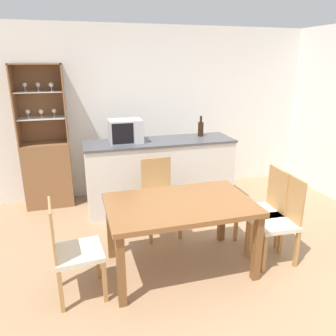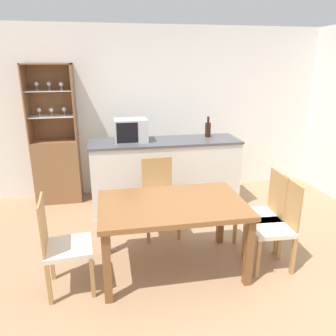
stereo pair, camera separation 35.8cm
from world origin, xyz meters
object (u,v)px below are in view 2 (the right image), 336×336
display_cabinet (57,161)px  microwave (131,130)px  dining_chair_head_far (159,198)px  dining_chair_side_left_near (63,246)px  wine_bottle (208,129)px  dining_chair_side_right_near (275,225)px  dining_table (172,211)px  dining_chair_side_right_far (263,214)px

display_cabinet → microwave: bearing=-24.0°
dining_chair_head_far → display_cabinet: bearing=-46.1°
dining_chair_side_left_near → wine_bottle: (1.89, 1.79, 0.64)m
dining_chair_head_far → microwave: bearing=-74.4°
dining_chair_side_right_near → microwave: size_ratio=2.09×
wine_bottle → dining_chair_side_right_near: bearing=-84.6°
display_cabinet → dining_chair_side_left_near: 2.21m
dining_chair_head_far → dining_chair_side_left_near: 1.37m
display_cabinet → dining_table: display_cabinet is taller
dining_chair_side_left_near → dining_chair_side_right_far: size_ratio=1.00×
dining_table → microwave: (-0.26, 1.57, 0.50)m
dining_chair_side_right_near → wine_bottle: 1.91m
dining_table → dining_chair_side_right_near: 1.05m
dining_chair_head_far → dining_chair_side_right_far: bearing=145.8°
dining_table → dining_chair_side_right_near: size_ratio=1.54×
dining_table → display_cabinet: bearing=123.2°
dining_chair_side_right_far → wine_bottle: wine_bottle is taller
dining_chair_side_right_near → dining_chair_side_right_far: 0.27m
dining_chair_side_right_far → dining_chair_side_left_near: bearing=100.4°
display_cabinet → wine_bottle: (2.20, -0.40, 0.48)m
dining_chair_side_right_near → dining_chair_side_right_far: same height
dining_chair_side_right_far → microwave: bearing=44.8°
dining_chair_side_right_far → wine_bottle: (-0.17, 1.52, 0.64)m
dining_table → dining_chair_side_right_far: size_ratio=1.54×
dining_table → microwave: bearing=99.5°
microwave → wine_bottle: 1.12m
microwave → dining_chair_side_right_far: bearing=-48.0°
dining_chair_side_right_near → dining_chair_side_right_far: size_ratio=1.00×
display_cabinet → dining_chair_side_left_near: size_ratio=2.18×
dining_table → wine_bottle: wine_bottle is taller
dining_chair_side_right_near → display_cabinet: bearing=50.1°
dining_chair_head_far → dining_chair_side_right_far: (1.03, -0.64, 0.00)m
display_cabinet → wine_bottle: display_cabinet is taller
display_cabinet → dining_chair_side_right_far: (2.37, -1.92, -0.16)m
dining_chair_head_far → dining_chair_side_right_far: size_ratio=1.00×
wine_bottle → dining_chair_head_far: bearing=-134.4°
dining_chair_side_left_near → dining_table: bearing=93.1°
dining_chair_side_right_near → dining_chair_side_left_near: size_ratio=1.00×
wine_bottle → dining_chair_side_right_far: bearing=-83.6°
dining_table → dining_chair_side_left_near: 1.05m
dining_chair_side_right_near → dining_chair_side_right_far: bearing=2.8°
dining_chair_side_left_near → wine_bottle: wine_bottle is taller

